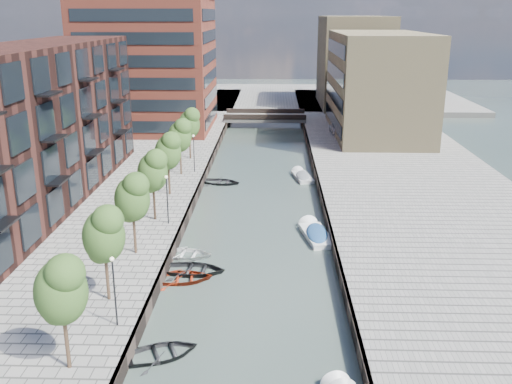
{
  "coord_description": "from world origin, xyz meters",
  "views": [
    {
      "loc": [
        1.41,
        -19.77,
        17.61
      ],
      "look_at": [
        0.0,
        24.93,
        3.5
      ],
      "focal_mm": 40.0,
      "sensor_mm": 36.0,
      "label": 1
    }
  ],
  "objects_px": {
    "tree_2": "(132,196)",
    "motorboat_3": "(315,234)",
    "tree_6": "(189,123)",
    "sloop_0": "(161,356)",
    "bridge": "(265,117)",
    "sloop_3": "(185,256)",
    "tree_5": "(180,135)",
    "tree_1": "(103,233)",
    "car": "(337,128)",
    "sloop_4": "(221,184)",
    "sloop_2": "(182,281)",
    "motorboat_4": "(302,176)",
    "tree_4": "(168,150)",
    "tree_3": "(152,170)",
    "tree_0": "(61,288)",
    "sloop_1": "(193,273)"
  },
  "relations": [
    {
      "from": "tree_2",
      "to": "tree_0",
      "type": "bearing_deg",
      "value": -90.0
    },
    {
      "from": "tree_2",
      "to": "sloop_1",
      "type": "relative_size",
      "value": 1.28
    },
    {
      "from": "sloop_1",
      "to": "car",
      "type": "xyz_separation_m",
      "value": [
        14.7,
        44.42,
        1.74
      ]
    },
    {
      "from": "tree_3",
      "to": "tree_5",
      "type": "xyz_separation_m",
      "value": [
        0.0,
        14.0,
        0.0
      ]
    },
    {
      "from": "tree_6",
      "to": "sloop_4",
      "type": "xyz_separation_m",
      "value": [
        4.27,
        -7.11,
        -5.31
      ]
    },
    {
      "from": "sloop_1",
      "to": "sloop_3",
      "type": "height_order",
      "value": "sloop_1"
    },
    {
      "from": "tree_3",
      "to": "car",
      "type": "xyz_separation_m",
      "value": [
        18.98,
        36.26,
        -3.57
      ]
    },
    {
      "from": "tree_2",
      "to": "sloop_4",
      "type": "relative_size",
      "value": 1.42
    },
    {
      "from": "tree_2",
      "to": "motorboat_3",
      "type": "relative_size",
      "value": 1.05
    },
    {
      "from": "motorboat_4",
      "to": "car",
      "type": "xyz_separation_m",
      "value": [
        5.9,
        19.87,
        1.55
      ]
    },
    {
      "from": "tree_0",
      "to": "sloop_0",
      "type": "bearing_deg",
      "value": 32.55
    },
    {
      "from": "sloop_3",
      "to": "sloop_4",
      "type": "relative_size",
      "value": 0.98
    },
    {
      "from": "tree_0",
      "to": "motorboat_3",
      "type": "height_order",
      "value": "tree_0"
    },
    {
      "from": "sloop_2",
      "to": "motorboat_4",
      "type": "relative_size",
      "value": 0.89
    },
    {
      "from": "tree_3",
      "to": "motorboat_3",
      "type": "height_order",
      "value": "tree_3"
    },
    {
      "from": "tree_3",
      "to": "sloop_3",
      "type": "xyz_separation_m",
      "value": [
        3.31,
        -5.36,
        -5.31
      ]
    },
    {
      "from": "tree_3",
      "to": "tree_4",
      "type": "distance_m",
      "value": 7.0
    },
    {
      "from": "tree_6",
      "to": "sloop_0",
      "type": "xyz_separation_m",
      "value": [
        4.0,
        -39.45,
        -5.31
      ]
    },
    {
      "from": "sloop_2",
      "to": "sloop_3",
      "type": "distance_m",
      "value": 4.09
    },
    {
      "from": "sloop_2",
      "to": "sloop_4",
      "type": "distance_m",
      "value": 23.33
    },
    {
      "from": "car",
      "to": "bridge",
      "type": "bearing_deg",
      "value": 129.22
    },
    {
      "from": "tree_2",
      "to": "sloop_1",
      "type": "distance_m",
      "value": 6.92
    },
    {
      "from": "tree_1",
      "to": "tree_4",
      "type": "xyz_separation_m",
      "value": [
        0.0,
        21.0,
        0.0
      ]
    },
    {
      "from": "tree_5",
      "to": "sloop_4",
      "type": "relative_size",
      "value": 1.42
    },
    {
      "from": "tree_0",
      "to": "sloop_0",
      "type": "xyz_separation_m",
      "value": [
        4.0,
        2.55,
        -5.31
      ]
    },
    {
      "from": "motorboat_3",
      "to": "sloop_4",
      "type": "bearing_deg",
      "value": 121.64
    },
    {
      "from": "tree_2",
      "to": "sloop_2",
      "type": "xyz_separation_m",
      "value": [
        3.67,
        -2.44,
        -5.31
      ]
    },
    {
      "from": "tree_1",
      "to": "car",
      "type": "height_order",
      "value": "tree_1"
    },
    {
      "from": "tree_5",
      "to": "car",
      "type": "bearing_deg",
      "value": 49.54
    },
    {
      "from": "tree_0",
      "to": "tree_4",
      "type": "height_order",
      "value": "same"
    },
    {
      "from": "tree_3",
      "to": "sloop_0",
      "type": "height_order",
      "value": "tree_3"
    },
    {
      "from": "sloop_3",
      "to": "tree_0",
      "type": "bearing_deg",
      "value": 173.66
    },
    {
      "from": "bridge",
      "to": "tree_2",
      "type": "height_order",
      "value": "tree_2"
    },
    {
      "from": "sloop_0",
      "to": "tree_5",
      "type": "bearing_deg",
      "value": -16.57
    },
    {
      "from": "sloop_4",
      "to": "tree_3",
      "type": "bearing_deg",
      "value": 174.82
    },
    {
      "from": "tree_6",
      "to": "sloop_0",
      "type": "distance_m",
      "value": 40.01
    },
    {
      "from": "tree_5",
      "to": "sloop_4",
      "type": "bearing_deg",
      "value": -1.47
    },
    {
      "from": "bridge",
      "to": "tree_3",
      "type": "height_order",
      "value": "tree_3"
    },
    {
      "from": "tree_6",
      "to": "car",
      "type": "bearing_deg",
      "value": 38.8
    },
    {
      "from": "tree_3",
      "to": "tree_6",
      "type": "distance_m",
      "value": 21.0
    },
    {
      "from": "bridge",
      "to": "sloop_3",
      "type": "xyz_separation_m",
      "value": [
        -5.19,
        -52.36,
        -1.39
      ]
    },
    {
      "from": "tree_2",
      "to": "tree_5",
      "type": "height_order",
      "value": "same"
    },
    {
      "from": "motorboat_3",
      "to": "sloop_1",
      "type": "bearing_deg",
      "value": -141.65
    },
    {
      "from": "bridge",
      "to": "tree_5",
      "type": "relative_size",
      "value": 2.18
    },
    {
      "from": "tree_2",
      "to": "tree_3",
      "type": "xyz_separation_m",
      "value": [
        0.0,
        7.0,
        0.0
      ]
    },
    {
      "from": "sloop_3",
      "to": "sloop_4",
      "type": "xyz_separation_m",
      "value": [
        0.96,
        19.25,
        0.0
      ]
    },
    {
      "from": "sloop_1",
      "to": "motorboat_3",
      "type": "bearing_deg",
      "value": -47.33
    },
    {
      "from": "tree_1",
      "to": "car",
      "type": "bearing_deg",
      "value": 69.31
    },
    {
      "from": "sloop_4",
      "to": "tree_1",
      "type": "bearing_deg",
      "value": -176.8
    },
    {
      "from": "tree_2",
      "to": "sloop_3",
      "type": "bearing_deg",
      "value": 26.42
    }
  ]
}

